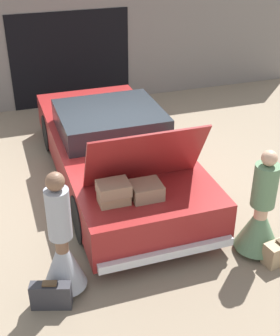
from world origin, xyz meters
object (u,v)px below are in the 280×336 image
at_px(person_right, 260,217).
at_px(suitcase_beside_left_person, 51,295).
at_px(car, 115,150).
at_px(person_left, 62,250).

xyz_separation_m(person_right, suitcase_beside_left_person, (-2.92, -0.16, -0.39)).
bearing_deg(person_right, car, 32.36).
bearing_deg(person_left, person_right, 79.92).
relative_size(person_left, person_right, 1.08).
bearing_deg(suitcase_beside_left_person, person_left, 49.06).
bearing_deg(person_left, suitcase_beside_left_person, -48.98).
distance_m(person_left, suitcase_beside_left_person, 0.56).
height_order(person_left, suitcase_beside_left_person, person_left).
xyz_separation_m(car, person_right, (1.36, -2.52, -0.01)).
height_order(car, suitcase_beside_left_person, car).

